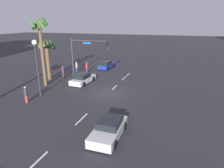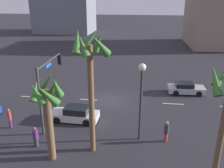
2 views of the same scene
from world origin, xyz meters
The scene contains 17 objects.
ground_plane centered at (0.00, 0.00, 0.00)m, with size 220.00×220.00×0.00m, color #28282D.
lane_stripe_1 centered at (-12.92, 0.00, 0.01)m, with size 2.55×0.14×0.01m, color silver.
lane_stripe_2 centered at (-6.92, 0.00, 0.01)m, with size 2.22×0.14×0.01m, color silver.
lane_stripe_3 centered at (2.19, 0.00, 0.01)m, with size 1.86×0.14×0.01m, color silver.
lane_stripe_4 centered at (6.59, 0.00, 0.01)m, with size 2.08×0.14×0.01m, color silver.
lane_stripe_5 centered at (9.10, 0.00, 0.01)m, with size 1.82×0.14×0.01m, color silver.
car_0 centered at (11.97, 4.82, 0.62)m, with size 4.32×1.96×1.34m.
car_1 centered at (-8.65, -3.16, 0.61)m, with size 4.16×1.94×1.31m.
car_2 centered at (2.43, 4.68, 0.63)m, with size 4.47×2.04×1.38m.
traffic_signal centered at (4.43, 5.27, 4.00)m, with size 0.32×5.71×5.81m.
streetlamp centered at (-3.45, 7.04, 4.38)m, with size 0.56×0.56×6.27m.
pedestrian_0 centered at (-5.54, 7.13, 0.93)m, with size 0.43×0.43×1.76m.
pedestrian_1 centered at (7.63, 6.65, 0.97)m, with size 0.43×0.43×1.81m.
pedestrian_2 centered at (7.91, 8.68, 0.93)m, with size 0.46×0.46×1.75m.
pedestrian_3 centered at (4.31, 8.99, 0.85)m, with size 0.44×0.44×1.65m.
palm_tree_0 centered at (-0.07, 8.93, 6.62)m, with size 2.55×2.45×8.97m.
palm_tree_1 centered at (2.60, 10.21, 4.37)m, with size 2.44×2.78×6.28m.
Camera 1 is at (-20.41, -7.49, 8.06)m, focal length 31.24 mm.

